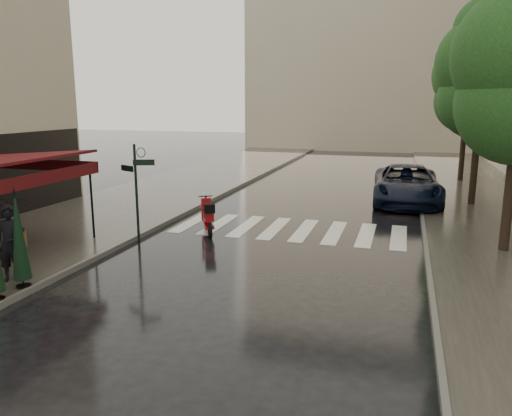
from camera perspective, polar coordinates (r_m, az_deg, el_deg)
The scene contains 14 objects.
ground at distance 13.15m, azimuth -15.14°, elevation -7.69°, with size 120.00×120.00×0.00m, color black.
sidewalk_near at distance 25.46m, azimuth -9.69°, elevation 2.14°, with size 6.00×60.00×0.12m, color #38332D.
sidewalk_far at distance 23.15m, azimuth 25.19°, elevation 0.19°, with size 5.50×60.00×0.12m, color #38332D.
curb_near at distance 24.27m, azimuth -3.21°, elevation 1.86°, with size 0.12×60.00×0.16m, color #595651.
curb_far at distance 22.88m, azimuth 18.26°, elevation 0.64°, with size 0.12×60.00×0.16m, color #595651.
crosswalk at distance 17.42m, azimuth 3.83°, elevation -2.43°, with size 7.85×3.20×0.01m.
signpost at distance 15.80m, azimuth -13.52°, elevation 2.54°, with size 1.17×0.29×3.10m.
backdrop_building at distance 48.94m, azimuth 12.87°, elevation 18.35°, with size 22.00×6.00×20.00m, color #BFB492.
tree_mid at distance 22.68m, azimuth 24.54°, elevation 14.12°, with size 3.80×3.80×8.34m.
tree_far at distance 29.64m, azimuth 23.12°, elevation 13.22°, with size 3.80×3.80×8.16m.
pedestrian_with_umbrella at distance 13.06m, azimuth -26.52°, elevation -0.39°, with size 1.50×1.51×2.56m.
scooter at distance 16.81m, azimuth -5.51°, elevation -1.10°, with size 1.01×1.62×1.18m.
parked_car at distance 22.69m, azimuth 16.84°, elevation 2.59°, with size 2.76×5.99×1.67m, color black.
parasol_front at distance 12.60m, azimuth -25.50°, elevation -2.88°, with size 0.41×0.41×2.30m.
Camera 1 is at (6.68, -10.47, 4.33)m, focal length 35.00 mm.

